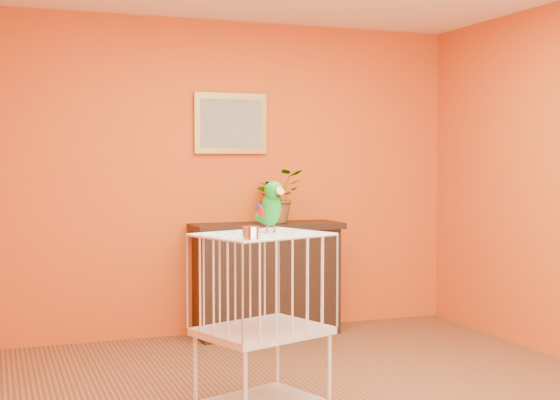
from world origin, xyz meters
name	(u,v)px	position (x,y,z in m)	size (l,w,h in m)	color
room_shell	(344,136)	(0.00, 0.00, 1.58)	(4.50, 4.50, 4.50)	#DC4914
console_cabinet	(267,279)	(0.25, 2.03, 0.46)	(1.25, 0.45, 0.93)	black
potted_plant	(276,202)	(0.34, 2.07, 1.10)	(0.40, 0.45, 0.35)	#26722D
framed_picture	(231,123)	(0.00, 2.22, 1.75)	(0.62, 0.04, 0.50)	#A88B3C
birdcage	(263,322)	(-0.45, 0.11, 0.54)	(0.80, 0.71, 1.03)	silver
feed_cup	(251,233)	(-0.61, -0.17, 1.07)	(0.09, 0.09, 0.06)	silver
parrot	(271,206)	(-0.38, 0.18, 1.18)	(0.15, 0.27, 0.30)	#59544C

